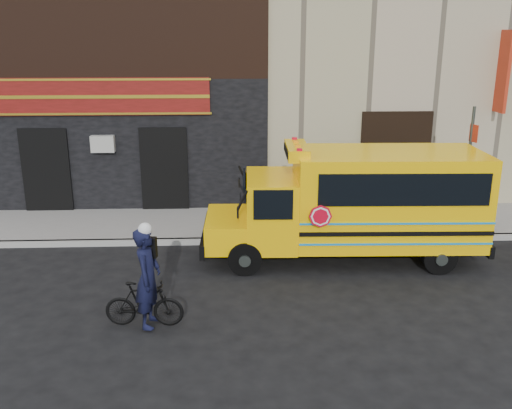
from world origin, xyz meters
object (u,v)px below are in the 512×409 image
at_px(school_bus, 360,201).
at_px(sign_pole, 468,169).
at_px(bicycle, 144,304).
at_px(cyclist, 148,280).

xyz_separation_m(school_bus, sign_pole, (3.15, 1.22, 0.48)).
distance_m(sign_pole, bicycle, 9.29).
xyz_separation_m(bicycle, cyclist, (0.11, -0.06, 0.53)).
relative_size(bicycle, cyclist, 0.77).
bearing_deg(bicycle, sign_pole, -56.99).
bearing_deg(sign_pole, cyclist, -150.28).
bearing_deg(school_bus, bicycle, -146.39).
bearing_deg(sign_pole, school_bus, -158.89).
bearing_deg(school_bus, cyclist, -145.27).
bearing_deg(sign_pole, bicycle, -150.96).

